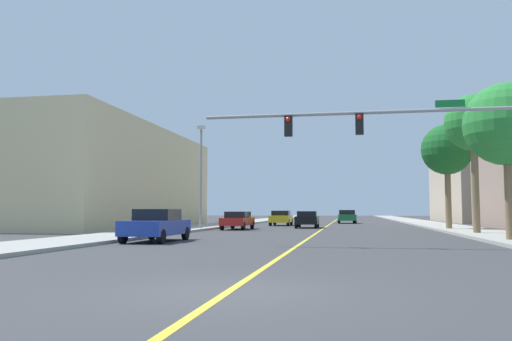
{
  "coord_description": "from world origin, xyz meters",
  "views": [
    {
      "loc": [
        2.12,
        -9.05,
        1.42
      ],
      "look_at": [
        -2.68,
        17.47,
        3.5
      ],
      "focal_mm": 36.52,
      "sensor_mm": 36.0,
      "label": 1
    }
  ],
  "objects_px": {
    "street_lamp": "(201,171)",
    "palm_mid": "(473,124)",
    "car_blue": "(156,225)",
    "car_green": "(347,216)",
    "palm_near": "(506,125)",
    "palm_far": "(447,150)",
    "traffic_signal_mast": "(406,135)",
    "car_red": "(238,220)",
    "car_black": "(307,219)",
    "car_yellow": "(281,218)"
  },
  "relations": [
    {
      "from": "palm_mid",
      "to": "car_green",
      "type": "xyz_separation_m",
      "value": [
        -7.57,
        27.16,
        -5.69
      ]
    },
    {
      "from": "car_green",
      "to": "car_black",
      "type": "relative_size",
      "value": 1.15
    },
    {
      "from": "palm_mid",
      "to": "palm_far",
      "type": "xyz_separation_m",
      "value": [
        -0.22,
        7.34,
        -0.7
      ]
    },
    {
      "from": "palm_mid",
      "to": "car_yellow",
      "type": "relative_size",
      "value": 1.96
    },
    {
      "from": "traffic_signal_mast",
      "to": "palm_near",
      "type": "xyz_separation_m",
      "value": [
        4.71,
        3.73,
        0.88
      ]
    },
    {
      "from": "palm_far",
      "to": "car_green",
      "type": "bearing_deg",
      "value": 110.34
    },
    {
      "from": "street_lamp",
      "to": "car_green",
      "type": "distance_m",
      "value": 25.25
    },
    {
      "from": "street_lamp",
      "to": "car_blue",
      "type": "distance_m",
      "value": 14.0
    },
    {
      "from": "car_blue",
      "to": "car_black",
      "type": "relative_size",
      "value": 1.08
    },
    {
      "from": "traffic_signal_mast",
      "to": "street_lamp",
      "type": "xyz_separation_m",
      "value": [
        -12.8,
        15.4,
        -0.06
      ]
    },
    {
      "from": "traffic_signal_mast",
      "to": "car_black",
      "type": "relative_size",
      "value": 3.02
    },
    {
      "from": "palm_near",
      "to": "palm_far",
      "type": "relative_size",
      "value": 0.93
    },
    {
      "from": "car_blue",
      "to": "car_green",
      "type": "bearing_deg",
      "value": -102.96
    },
    {
      "from": "street_lamp",
      "to": "palm_far",
      "type": "height_order",
      "value": "palm_far"
    },
    {
      "from": "car_green",
      "to": "car_black",
      "type": "xyz_separation_m",
      "value": [
        -3.08,
        -16.21,
        -0.06
      ]
    },
    {
      "from": "car_red",
      "to": "car_black",
      "type": "xyz_separation_m",
      "value": [
        4.9,
        4.32,
        0.0
      ]
    },
    {
      "from": "car_blue",
      "to": "palm_near",
      "type": "bearing_deg",
      "value": -173.57
    },
    {
      "from": "street_lamp",
      "to": "palm_mid",
      "type": "bearing_deg",
      "value": -13.71
    },
    {
      "from": "palm_far",
      "to": "car_red",
      "type": "height_order",
      "value": "palm_far"
    },
    {
      "from": "traffic_signal_mast",
      "to": "palm_mid",
      "type": "bearing_deg",
      "value": 65.75
    },
    {
      "from": "palm_mid",
      "to": "car_black",
      "type": "distance_m",
      "value": 16.32
    },
    {
      "from": "car_green",
      "to": "car_red",
      "type": "relative_size",
      "value": 1.03
    },
    {
      "from": "car_yellow",
      "to": "car_red",
      "type": "relative_size",
      "value": 0.91
    },
    {
      "from": "traffic_signal_mast",
      "to": "palm_far",
      "type": "distance_m",
      "value": 19.07
    },
    {
      "from": "traffic_signal_mast",
      "to": "car_green",
      "type": "xyz_separation_m",
      "value": [
        -2.58,
        38.23,
        -3.57
      ]
    },
    {
      "from": "car_black",
      "to": "palm_near",
      "type": "bearing_deg",
      "value": -61.14
    },
    {
      "from": "palm_near",
      "to": "street_lamp",
      "type": "bearing_deg",
      "value": 146.3
    },
    {
      "from": "car_blue",
      "to": "car_red",
      "type": "xyz_separation_m",
      "value": [
        0.4,
        15.72,
        -0.04
      ]
    },
    {
      "from": "palm_far",
      "to": "car_red",
      "type": "xyz_separation_m",
      "value": [
        -15.32,
        -0.71,
        -5.05
      ]
    },
    {
      "from": "car_green",
      "to": "car_red",
      "type": "bearing_deg",
      "value": -113.73
    },
    {
      "from": "palm_far",
      "to": "car_red",
      "type": "relative_size",
      "value": 1.66
    },
    {
      "from": "palm_far",
      "to": "car_yellow",
      "type": "bearing_deg",
      "value": 143.86
    },
    {
      "from": "traffic_signal_mast",
      "to": "street_lamp",
      "type": "relative_size",
      "value": 1.65
    },
    {
      "from": "palm_mid",
      "to": "car_green",
      "type": "height_order",
      "value": "palm_mid"
    },
    {
      "from": "street_lamp",
      "to": "palm_near",
      "type": "distance_m",
      "value": 21.07
    },
    {
      "from": "car_green",
      "to": "car_blue",
      "type": "relative_size",
      "value": 1.06
    },
    {
      "from": "palm_near",
      "to": "palm_far",
      "type": "height_order",
      "value": "palm_far"
    },
    {
      "from": "traffic_signal_mast",
      "to": "car_blue",
      "type": "relative_size",
      "value": 2.79
    },
    {
      "from": "traffic_signal_mast",
      "to": "car_blue",
      "type": "xyz_separation_m",
      "value": [
        -10.96,
        1.98,
        -3.59
      ]
    },
    {
      "from": "palm_far",
      "to": "car_blue",
      "type": "distance_m",
      "value": 23.29
    },
    {
      "from": "traffic_signal_mast",
      "to": "car_red",
      "type": "distance_m",
      "value": 20.93
    },
    {
      "from": "palm_mid",
      "to": "palm_far",
      "type": "height_order",
      "value": "palm_mid"
    },
    {
      "from": "car_green",
      "to": "car_yellow",
      "type": "bearing_deg",
      "value": -123.59
    },
    {
      "from": "palm_near",
      "to": "car_green",
      "type": "height_order",
      "value": "palm_near"
    },
    {
      "from": "street_lamp",
      "to": "palm_mid",
      "type": "relative_size",
      "value": 0.92
    },
    {
      "from": "car_yellow",
      "to": "palm_near",
      "type": "bearing_deg",
      "value": -61.91
    },
    {
      "from": "traffic_signal_mast",
      "to": "street_lamp",
      "type": "height_order",
      "value": "street_lamp"
    },
    {
      "from": "palm_far",
      "to": "car_black",
      "type": "distance_m",
      "value": 12.13
    },
    {
      "from": "traffic_signal_mast",
      "to": "car_yellow",
      "type": "bearing_deg",
      "value": 107.03
    },
    {
      "from": "car_red",
      "to": "palm_near",
      "type": "bearing_deg",
      "value": 137.83
    }
  ]
}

